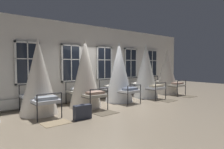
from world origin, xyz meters
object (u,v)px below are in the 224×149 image
at_px(cot_fourth, 119,73).
at_px(cot_sixth, 167,71).
at_px(cot_fifth, 146,71).
at_px(cot_second, 38,77).
at_px(suitcase_dark, 82,112).
at_px(cot_third, 85,74).

xyz_separation_m(cot_fourth, cot_sixth, (3.70, 0.04, -0.02)).
height_order(cot_fourth, cot_fifth, cot_fifth).
xyz_separation_m(cot_second, cot_fifth, (5.43, -0.06, 0.09)).
height_order(cot_second, cot_fourth, cot_fourth).
bearing_deg(cot_fourth, cot_fifth, -90.93).
bearing_deg(cot_fourth, suitcase_dark, 117.23).
bearing_deg(cot_third, cot_second, 90.06).
height_order(cot_fourth, cot_sixth, cot_fourth).
bearing_deg(suitcase_dark, cot_third, 57.08).
bearing_deg(cot_sixth, cot_fifth, 92.98).
bearing_deg(cot_third, cot_fourth, -88.43).
bearing_deg(cot_fifth, suitcase_dark, 109.04).
bearing_deg(cot_sixth, cot_fourth, 91.85).
distance_m(cot_third, suitcase_dark, 2.10).
bearing_deg(cot_fifth, cot_sixth, -86.72).
relative_size(cot_third, cot_fourth, 1.00).
height_order(cot_third, cot_fifth, cot_fifth).
bearing_deg(cot_sixth, suitcase_dark, 104.33).
height_order(cot_fifth, cot_sixth, cot_fifth).
bearing_deg(cot_sixth, cot_second, 91.29).
distance_m(cot_second, cot_third, 1.84).
distance_m(cot_sixth, suitcase_dark, 6.79).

